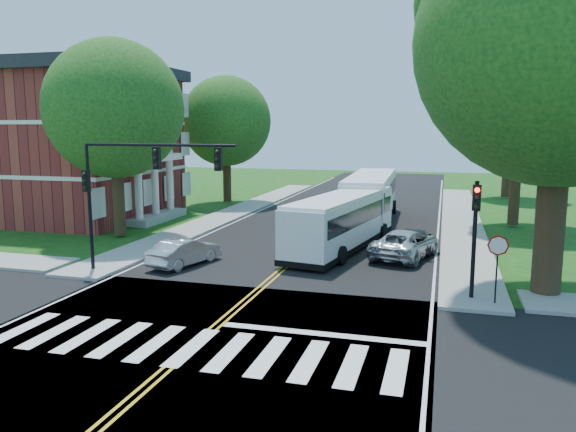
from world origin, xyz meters
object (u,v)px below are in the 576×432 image
(bus_follow, at_px, (370,197))
(hatchback, at_px, (185,252))
(dark_sedan, at_px, (415,240))
(signal_ne, at_px, (475,224))
(signal_nw, at_px, (134,177))
(bus_lead, at_px, (342,221))
(suv, at_px, (405,244))

(bus_follow, height_order, hatchback, bus_follow)
(dark_sedan, bearing_deg, bus_follow, -70.04)
(bus_follow, bearing_deg, signal_ne, 107.50)
(signal_nw, xyz_separation_m, bus_follow, (8.02, 17.22, -2.64))
(bus_lead, distance_m, dark_sedan, 3.96)
(signal_ne, distance_m, suv, 7.61)
(bus_follow, xyz_separation_m, suv, (3.12, -10.54, -1.02))
(signal_ne, bearing_deg, hatchback, 170.17)
(bus_lead, xyz_separation_m, hatchback, (-6.52, -5.66, -0.89))
(signal_nw, xyz_separation_m, bus_lead, (7.71, 7.90, -2.83))
(signal_ne, relative_size, suv, 0.87)
(hatchback, relative_size, suv, 0.78)
(signal_ne, distance_m, bus_follow, 18.28)
(bus_follow, bearing_deg, signal_nw, 63.20)
(signal_ne, relative_size, hatchback, 1.12)
(suv, bearing_deg, signal_ne, 128.47)
(signal_nw, xyz_separation_m, signal_ne, (14.06, 0.01, -1.41))
(signal_ne, height_order, hatchback, signal_ne)
(bus_lead, xyz_separation_m, suv, (3.44, -1.23, -0.83))
(bus_lead, distance_m, bus_follow, 9.33)
(hatchback, height_order, suv, suv)
(signal_nw, distance_m, bus_follow, 19.18)
(hatchback, bearing_deg, suv, -140.76)
(signal_nw, relative_size, hatchback, 1.81)
(bus_lead, height_order, dark_sedan, bus_lead)
(suv, bearing_deg, bus_lead, -4.77)
(signal_nw, bearing_deg, bus_lead, 45.71)
(bus_lead, relative_size, hatchback, 2.92)
(signal_nw, bearing_deg, hatchback, 62.23)
(dark_sedan, bearing_deg, hatchback, 28.87)
(hatchback, distance_m, suv, 10.90)
(bus_lead, relative_size, dark_sedan, 2.76)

